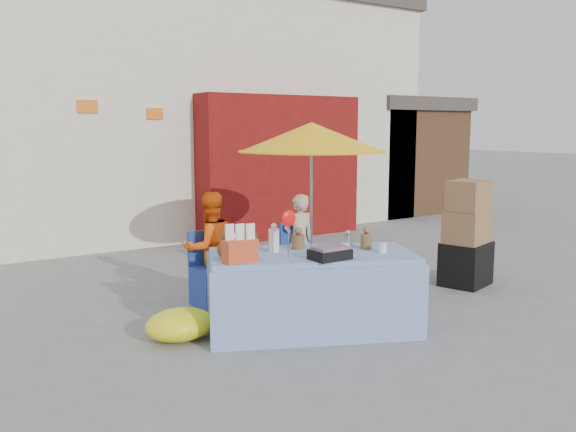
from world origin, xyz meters
TOP-DOWN VIEW (x-y plane):
  - ground at (0.00, 0.00)m, footprint 80.00×80.00m
  - backdrop at (0.52, 7.52)m, footprint 14.00×8.00m
  - market_table at (-0.46, -0.46)m, footprint 2.28×1.74m
  - chair_left at (-0.87, 0.84)m, footprint 0.48×0.47m
  - chair_right at (0.38, 0.84)m, footprint 0.48×0.47m
  - vendor_orange at (-0.87, 0.98)m, footprint 0.63×0.49m
  - vendor_beige at (0.38, 0.98)m, footprint 0.44×0.29m
  - umbrella at (0.68, 1.13)m, footprint 1.90×1.90m
  - box_stack at (2.24, -0.13)m, footprint 0.73×0.65m
  - tarp_bundle at (-1.68, 0.01)m, footprint 0.77×0.67m

SIDE VIEW (x-z plane):
  - ground at x=0.00m, z-range 0.00..0.00m
  - tarp_bundle at x=-1.68m, z-range 0.00..0.30m
  - chair_left at x=-0.87m, z-range -0.17..0.68m
  - chair_right at x=0.38m, z-range -0.17..0.68m
  - market_table at x=-0.46m, z-range -0.22..1.03m
  - vendor_beige at x=0.38m, z-range 0.00..1.20m
  - box_stack at x=2.24m, z-range -0.05..1.31m
  - vendor_orange at x=-0.87m, z-range 0.00..1.30m
  - umbrella at x=0.68m, z-range 0.85..2.94m
  - backdrop at x=0.52m, z-range -0.80..7.00m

